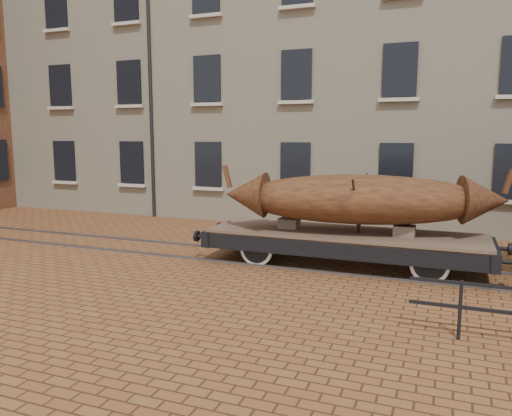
% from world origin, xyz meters
% --- Properties ---
extents(ground, '(90.00, 90.00, 0.00)m').
position_xyz_m(ground, '(0.00, 0.00, 0.00)').
color(ground, brown).
extents(warehouse_cream, '(40.00, 10.19, 14.00)m').
position_xyz_m(warehouse_cream, '(3.00, 9.99, 7.00)').
color(warehouse_cream, beige).
rests_on(warehouse_cream, ground).
extents(rail_track, '(30.00, 1.52, 0.06)m').
position_xyz_m(rail_track, '(0.00, 0.00, 0.03)').
color(rail_track, '#59595E').
rests_on(rail_track, ground).
extents(flatcar_wagon, '(7.69, 2.09, 1.16)m').
position_xyz_m(flatcar_wagon, '(0.32, -0.00, 0.72)').
color(flatcar_wagon, brown).
rests_on(flatcar_wagon, ground).
extents(iron_boat, '(6.92, 2.92, 1.65)m').
position_xyz_m(iron_boat, '(0.68, -0.00, 1.75)').
color(iron_boat, brown).
rests_on(iron_boat, flatcar_wagon).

